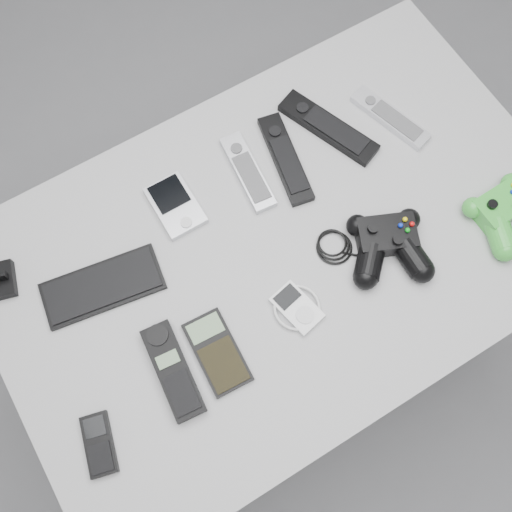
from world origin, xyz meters
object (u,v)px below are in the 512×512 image
calculator (217,352)px  controller_green (507,211)px  pda (175,205)px  mp3_player (297,308)px  remote_black_b (328,127)px  controller_black (388,243)px  mobile_phone (99,444)px  remote_black_a (285,158)px  remote_silver_b (390,117)px  remote_silver_a (248,172)px  cordless_handset (173,371)px  pda_keyboard (103,286)px  desk (281,257)px

calculator → controller_green: 0.64m
pda → mp3_player: 0.32m
remote_black_b → controller_black: (-0.05, -0.29, 0.02)m
calculator → mobile_phone: bearing=-168.9°
remote_black_a → controller_black: bearing=-64.6°
remote_silver_b → mp3_player: bearing=-163.9°
mp3_player → remote_silver_a: bearing=65.3°
pda → cordless_handset: bearing=-118.9°
pda_keyboard → calculator: calculator is taller
desk → mp3_player: bearing=-110.5°
pda_keyboard → remote_silver_a: 0.37m
controller_black → remote_black_a: bearing=127.9°
controller_black → desk: bearing=171.3°
remote_black_a → pda_keyboard: bearing=-162.0°
desk → mobile_phone: (-0.48, -0.16, 0.08)m
mobile_phone → mp3_player: bearing=18.4°
desk → mobile_phone: mobile_phone is taller
controller_black → cordless_handset: bearing=-156.3°
remote_silver_b → mobile_phone: 0.88m
desk → remote_black_b: remote_black_b is taller
controller_black → controller_green: controller_black is taller
remote_black_a → calculator: (-0.33, -0.28, -0.00)m
pda_keyboard → remote_silver_a: size_ratio=1.25×
remote_silver_a → remote_silver_b: 0.33m
remote_black_a → remote_black_b: size_ratio=0.93×
remote_silver_a → controller_black: controller_black is taller
remote_black_a → controller_green: controller_green is taller
pda_keyboard → controller_black: 0.56m
mobile_phone → remote_silver_a: bearing=47.6°
pda_keyboard → cordless_handset: bearing=-70.3°
pda → calculator: bearing=-103.9°
remote_silver_a → calculator: 0.38m
remote_black_b → cordless_handset: 0.60m
cordless_handset → calculator: (0.09, -0.01, -0.01)m
mp3_player → controller_green: bearing=-18.3°
mobile_phone → controller_green: controller_green is taller
remote_silver_a → remote_black_a: size_ratio=0.87×
cordless_handset → mobile_phone: bearing=-159.6°
mobile_phone → pda_keyboard: bearing=77.2°
mp3_player → pda_keyboard: bearing=130.5°
calculator → controller_black: size_ratio=0.56×
remote_silver_b → controller_black: bearing=-143.3°
remote_silver_a → mp3_player: remote_silver_a is taller
desk → mp3_player: mp3_player is taller
pda → remote_black_b: 0.37m
controller_green → remote_silver_b: bearing=100.6°
mp3_player → controller_black: bearing=-7.9°
remote_silver_a → calculator: size_ratio=1.21×
mp3_player → cordless_handset: bearing=164.8°
mobile_phone → controller_black: 0.66m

